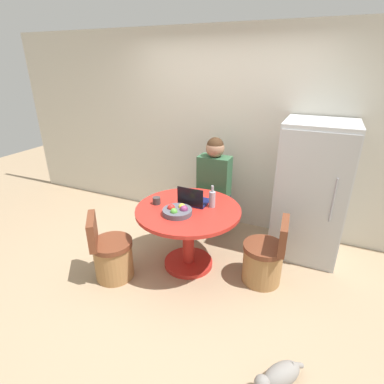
# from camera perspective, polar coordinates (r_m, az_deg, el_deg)

# --- Properties ---
(ground_plane) EXTENTS (12.00, 12.00, 0.00)m
(ground_plane) POSITION_cam_1_polar(r_m,az_deg,el_deg) (3.40, -3.23, -16.17)
(ground_plane) COLOR #9E8466
(wall_back) EXTENTS (7.00, 0.06, 2.60)m
(wall_back) POSITION_cam_1_polar(r_m,az_deg,el_deg) (4.13, 6.33, 11.24)
(wall_back) COLOR beige
(wall_back) RESTS_ON ground_plane
(refrigerator) EXTENTS (0.75, 0.71, 1.60)m
(refrigerator) POSITION_cam_1_polar(r_m,az_deg,el_deg) (3.70, 21.72, 0.11)
(refrigerator) COLOR silver
(refrigerator) RESTS_ON ground_plane
(dining_table) EXTENTS (1.13, 1.13, 0.73)m
(dining_table) POSITION_cam_1_polar(r_m,az_deg,el_deg) (3.31, -0.72, -6.27)
(dining_table) COLOR #B2261E
(dining_table) RESTS_ON ground_plane
(chair_right_side) EXTENTS (0.44, 0.43, 0.75)m
(chair_right_side) POSITION_cam_1_polar(r_m,az_deg,el_deg) (3.30, 13.61, -12.49)
(chair_right_side) COLOR #9E7042
(chair_right_side) RESTS_ON ground_plane
(chair_near_left_corner) EXTENTS (0.50, 0.50, 0.75)m
(chair_near_left_corner) POSITION_cam_1_polar(r_m,az_deg,el_deg) (3.38, -15.08, -11.70)
(chair_near_left_corner) COLOR #9E7042
(chair_near_left_corner) RESTS_ON ground_plane
(person_seated) EXTENTS (0.40, 0.37, 1.34)m
(person_seated) POSITION_cam_1_polar(r_m,az_deg,el_deg) (3.86, 4.42, 1.90)
(person_seated) COLOR #2D2D38
(person_seated) RESTS_ON ground_plane
(laptop) EXTENTS (0.30, 0.26, 0.22)m
(laptop) POSITION_cam_1_polar(r_m,az_deg,el_deg) (3.29, 0.29, -1.58)
(laptop) COLOR #141947
(laptop) RESTS_ON dining_table
(fruit_bowl) EXTENTS (0.31, 0.31, 0.10)m
(fruit_bowl) POSITION_cam_1_polar(r_m,az_deg,el_deg) (3.08, -2.78, -3.62)
(fruit_bowl) COLOR #4C4C56
(fruit_bowl) RESTS_ON dining_table
(coffee_cup) EXTENTS (0.09, 0.09, 0.08)m
(coffee_cup) POSITION_cam_1_polar(r_m,az_deg,el_deg) (3.31, -6.76, -1.64)
(coffee_cup) COLOR #383333
(coffee_cup) RESTS_ON dining_table
(bottle) EXTENTS (0.07, 0.07, 0.24)m
(bottle) POSITION_cam_1_polar(r_m,az_deg,el_deg) (3.21, 3.86, -1.29)
(bottle) COLOR #9999A3
(bottle) RESTS_ON dining_table
(cat) EXTENTS (0.33, 0.37, 0.17)m
(cat) POSITION_cam_1_polar(r_m,az_deg,el_deg) (2.62, 16.28, -30.54)
(cat) COLOR gray
(cat) RESTS_ON ground_plane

